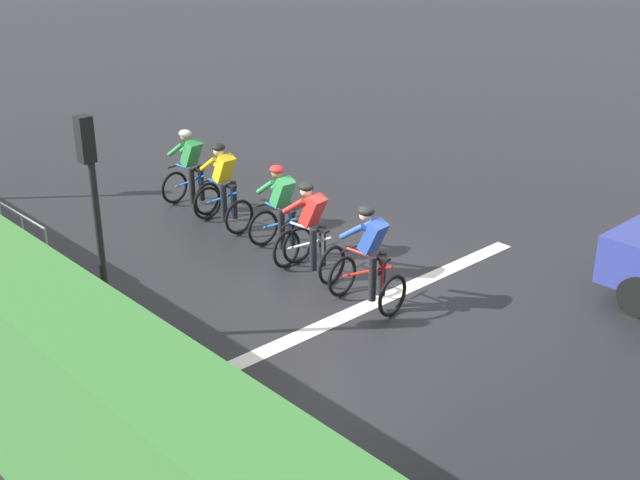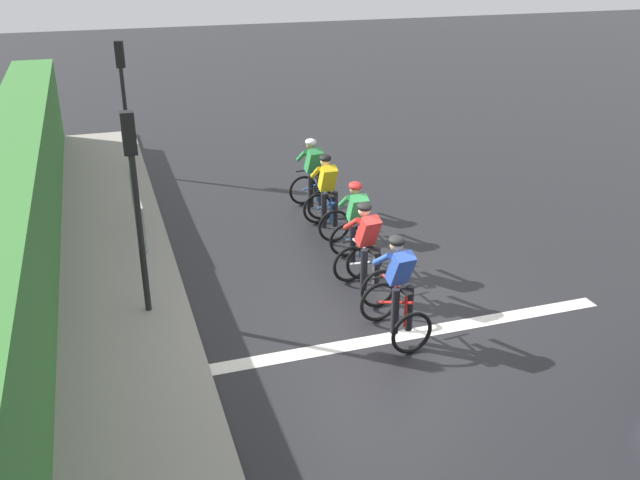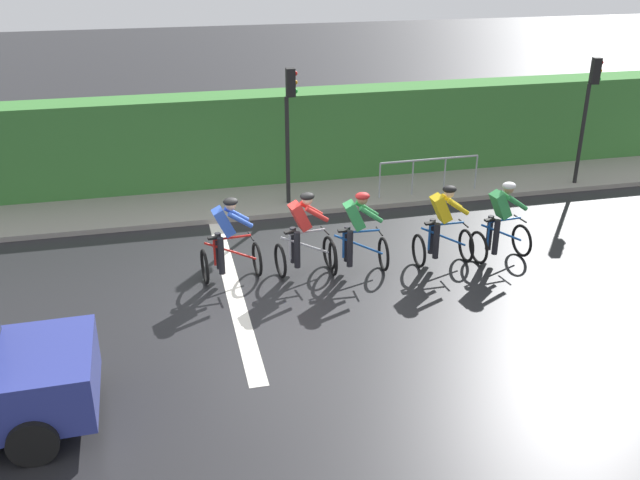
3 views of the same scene
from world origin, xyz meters
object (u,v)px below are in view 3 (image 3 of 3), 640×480
(cyclist_second, at_px, (442,227))
(traffic_light_near_crossing, at_px, (289,117))
(pedestrian_railing_kerbside, at_px, (429,169))
(cyclist_fourth, at_px, (303,236))
(traffic_light_far_junction, at_px, (589,103))
(cyclist_trailing, at_px, (228,241))
(cyclist_mid, at_px, (357,235))
(cyclist_lead, at_px, (501,224))

(cyclist_second, xyz_separation_m, traffic_light_near_crossing, (-3.84, -2.30, 1.43))
(traffic_light_near_crossing, bearing_deg, pedestrian_railing_kerbside, 87.47)
(cyclist_fourth, bearing_deg, traffic_light_far_junction, 112.20)
(cyclist_fourth, relative_size, pedestrian_railing_kerbside, 0.63)
(cyclist_trailing, bearing_deg, traffic_light_near_crossing, 151.65)
(cyclist_mid, relative_size, cyclist_trailing, 1.00)
(cyclist_second, relative_size, traffic_light_far_junction, 0.50)
(cyclist_second, bearing_deg, pedestrian_railing_kerbside, 162.25)
(cyclist_lead, bearing_deg, traffic_light_far_junction, 131.63)
(cyclist_second, bearing_deg, cyclist_fourth, -94.97)
(traffic_light_near_crossing, bearing_deg, cyclist_lead, 41.91)
(traffic_light_far_junction, bearing_deg, cyclist_fourth, -67.80)
(traffic_light_near_crossing, distance_m, traffic_light_far_junction, 7.60)
(pedestrian_railing_kerbside, bearing_deg, cyclist_mid, -38.73)
(traffic_light_near_crossing, bearing_deg, cyclist_second, 30.97)
(cyclist_lead, distance_m, cyclist_mid, 2.97)
(cyclist_mid, bearing_deg, traffic_light_near_crossing, -171.79)
(traffic_light_far_junction, bearing_deg, pedestrian_railing_kerbside, -92.14)
(cyclist_mid, distance_m, cyclist_trailing, 2.47)
(cyclist_lead, relative_size, pedestrian_railing_kerbside, 0.63)
(cyclist_mid, bearing_deg, cyclist_fourth, -101.82)
(cyclist_second, bearing_deg, cyclist_lead, 85.95)
(cyclist_second, distance_m, traffic_light_near_crossing, 4.70)
(traffic_light_near_crossing, bearing_deg, traffic_light_far_junction, 87.68)
(cyclist_lead, xyz_separation_m, cyclist_fourth, (-0.33, -3.99, 0.00))
(cyclist_second, xyz_separation_m, cyclist_fourth, (-0.24, -2.77, 0.00))
(cyclist_fourth, bearing_deg, cyclist_lead, 85.31)
(cyclist_lead, bearing_deg, traffic_light_near_crossing, -138.09)
(cyclist_lead, distance_m, traffic_light_near_crossing, 5.46)
(traffic_light_far_junction, bearing_deg, traffic_light_near_crossing, -92.32)
(cyclist_mid, height_order, traffic_light_far_junction, traffic_light_far_junction)
(cyclist_lead, distance_m, traffic_light_far_junction, 5.63)
(cyclist_trailing, bearing_deg, cyclist_mid, 83.66)
(cyclist_fourth, height_order, traffic_light_near_crossing, traffic_light_near_crossing)
(cyclist_second, height_order, cyclist_fourth, same)
(cyclist_lead, distance_m, cyclist_second, 1.22)
(cyclist_trailing, bearing_deg, cyclist_fourth, 87.60)
(cyclist_lead, bearing_deg, pedestrian_railing_kerbside, -179.40)
(traffic_light_far_junction, distance_m, pedestrian_railing_kerbside, 4.37)
(traffic_light_far_junction, bearing_deg, cyclist_trailing, -71.23)
(pedestrian_railing_kerbside, bearing_deg, cyclist_lead, 0.60)
(cyclist_second, distance_m, traffic_light_far_junction, 6.52)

